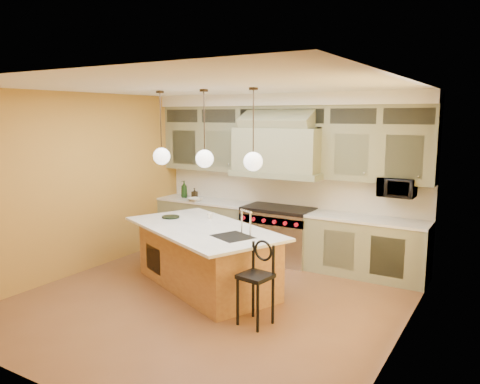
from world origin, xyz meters
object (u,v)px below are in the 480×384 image
Objects in this scene: counter_stool at (257,278)px; microwave at (397,187)px; range at (278,234)px; kitchen_island at (206,256)px.

microwave is at bearing 76.06° from counter_stool.
range is 1.16× the size of counter_stool.
range is at bearing -176.88° from microwave.
counter_stool is (1.26, -0.72, 0.11)m from kitchen_island.
counter_stool is at bearing -112.52° from microwave.
range is at bearing 119.09° from counter_stool.
counter_stool is 2.87m from microwave.
microwave reaches higher than kitchen_island.
range is 2.21× the size of microwave.
range is 0.42× the size of kitchen_island.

